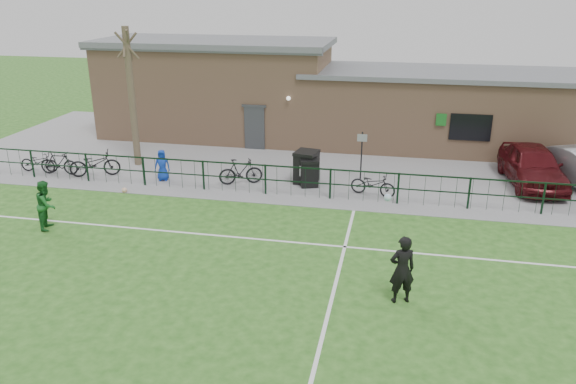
% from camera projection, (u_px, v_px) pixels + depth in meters
% --- Properties ---
extents(ground, '(90.00, 90.00, 0.00)m').
position_uv_depth(ground, '(248.00, 309.00, 14.05)').
color(ground, '#27591A').
rests_on(ground, ground).
extents(paving_strip, '(34.00, 13.00, 0.02)m').
position_uv_depth(paving_strip, '(324.00, 156.00, 26.43)').
color(paving_strip, gray).
rests_on(paving_strip, ground).
extents(pitch_line_touch, '(28.00, 0.10, 0.01)m').
position_uv_depth(pitch_line_touch, '(303.00, 199.00, 21.20)').
color(pitch_line_touch, white).
rests_on(pitch_line_touch, ground).
extents(pitch_line_mid, '(28.00, 0.10, 0.01)m').
position_uv_depth(pitch_line_mid, '(282.00, 241.00, 17.72)').
color(pitch_line_mid, white).
rests_on(pitch_line_mid, ground).
extents(pitch_line_perp, '(0.10, 16.00, 0.01)m').
position_uv_depth(pitch_line_perp, '(327.00, 318.00, 13.67)').
color(pitch_line_perp, white).
rests_on(pitch_line_perp, ground).
extents(perimeter_fence, '(28.00, 0.10, 1.20)m').
position_uv_depth(perimeter_fence, '(304.00, 182.00, 21.18)').
color(perimeter_fence, black).
rests_on(perimeter_fence, ground).
extents(bare_tree, '(0.30, 0.30, 6.00)m').
position_uv_depth(bare_tree, '(132.00, 98.00, 24.14)').
color(bare_tree, '#4D3F2F').
rests_on(bare_tree, ground).
extents(wheelie_bin_left, '(0.97, 1.06, 1.24)m').
position_uv_depth(wheelie_bin_left, '(306.00, 168.00, 22.68)').
color(wheelie_bin_left, black).
rests_on(wheelie_bin_left, paving_strip).
extents(wheelie_bin_right, '(0.89, 0.95, 1.03)m').
position_uv_depth(wheelie_bin_right, '(309.00, 173.00, 22.39)').
color(wheelie_bin_right, black).
rests_on(wheelie_bin_right, paving_strip).
extents(sign_post, '(0.08, 0.08, 2.00)m').
position_uv_depth(sign_post, '(361.00, 156.00, 22.97)').
color(sign_post, black).
rests_on(sign_post, paving_strip).
extents(car_maroon, '(2.32, 4.87, 1.61)m').
position_uv_depth(car_maroon, '(532.00, 165.00, 22.41)').
color(car_maroon, '#4A0D11').
rests_on(car_maroon, paving_strip).
extents(bicycle_a, '(1.71, 0.71, 0.88)m').
position_uv_depth(bicycle_a, '(39.00, 162.00, 24.07)').
color(bicycle_a, black).
rests_on(bicycle_a, paving_strip).
extents(bicycle_b, '(1.70, 0.56, 1.01)m').
position_uv_depth(bicycle_b, '(59.00, 163.00, 23.70)').
color(bicycle_b, black).
rests_on(bicycle_b, paving_strip).
extents(bicycle_c, '(2.18, 1.45, 1.09)m').
position_uv_depth(bicycle_c, '(95.00, 164.00, 23.48)').
color(bicycle_c, black).
rests_on(bicycle_c, paving_strip).
extents(bicycle_d, '(1.82, 1.14, 1.06)m').
position_uv_depth(bicycle_d, '(241.00, 171.00, 22.54)').
color(bicycle_d, black).
rests_on(bicycle_d, paving_strip).
extents(bicycle_e, '(1.86, 1.04, 0.93)m').
position_uv_depth(bicycle_e, '(373.00, 184.00, 21.34)').
color(bicycle_e, black).
rests_on(bicycle_e, paving_strip).
extents(spectator_child, '(0.71, 0.55, 1.29)m').
position_uv_depth(spectator_child, '(162.00, 165.00, 22.95)').
color(spectator_child, '#1236A9').
rests_on(spectator_child, paving_strip).
extents(goalkeeper_kick, '(1.01, 2.84, 2.01)m').
position_uv_depth(goalkeeper_kick, '(402.00, 268.00, 14.10)').
color(goalkeeper_kick, black).
rests_on(goalkeeper_kick, ground).
extents(outfield_player, '(0.82, 0.94, 1.65)m').
position_uv_depth(outfield_player, '(46.00, 205.00, 18.42)').
color(outfield_player, '#1B5F24').
rests_on(outfield_player, ground).
extents(ball_ground, '(0.21, 0.21, 0.21)m').
position_uv_depth(ball_ground, '(125.00, 190.00, 21.80)').
color(ball_ground, white).
rests_on(ball_ground, ground).
extents(clubhouse, '(24.25, 5.40, 4.96)m').
position_uv_depth(clubhouse, '(316.00, 97.00, 28.58)').
color(clubhouse, tan).
rests_on(clubhouse, ground).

